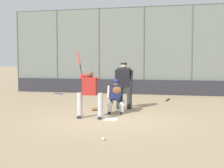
{
  "coord_description": "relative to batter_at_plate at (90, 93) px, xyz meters",
  "views": [
    {
      "loc": [
        -2.28,
        9.47,
        1.86
      ],
      "look_at": [
        0.21,
        -1.0,
        1.05
      ],
      "focal_mm": 50.0,
      "sensor_mm": 36.0,
      "label": 1
    }
  ],
  "objects": [
    {
      "name": "baseball_loose",
      "position": [
        -1.14,
        2.56,
        -0.8
      ],
      "size": [
        0.07,
        0.07,
        0.07
      ],
      "primitive_type": "sphere",
      "color": "white",
      "rests_on": "ground_plane"
    },
    {
      "name": "backstop_fence",
      "position": [
        -0.71,
        -7.69,
        1.67
      ],
      "size": [
        15.48,
        0.08,
        4.83
      ],
      "color": "#515651",
      "rests_on": "ground_plane"
    },
    {
      "name": "catcher_behind_plate",
      "position": [
        -0.6,
        -1.19,
        -0.2
      ],
      "size": [
        0.68,
        0.79,
        1.23
      ],
      "rotation": [
        0.0,
        0.0,
        0.13
      ],
      "color": "silver",
      "rests_on": "ground_plane"
    },
    {
      "name": "batter_at_plate",
      "position": [
        0.0,
        0.0,
        0.0
      ],
      "size": [
        1.02,
        0.61,
        2.14
      ],
      "rotation": [
        0.0,
        0.0,
        0.02
      ],
      "color": "#B7B7BC",
      "rests_on": "ground_plane"
    },
    {
      "name": "ground_plane",
      "position": [
        -0.71,
        0.02,
        -0.84
      ],
      "size": [
        160.0,
        160.0,
        0.0
      ],
      "primitive_type": "plane",
      "color": "tan"
    },
    {
      "name": "spare_bat_near_backstop",
      "position": [
        -2.19,
        -5.22,
        -0.81
      ],
      "size": [
        0.17,
        0.85,
        0.07
      ],
      "rotation": [
        0.0,
        0.0,
        4.57
      ],
      "color": "black",
      "rests_on": "ground_plane"
    },
    {
      "name": "spare_bat_by_padding",
      "position": [
        3.78,
        -6.48,
        -0.81
      ],
      "size": [
        0.72,
        0.55,
        0.07
      ],
      "rotation": [
        0.0,
        0.0,
        2.5
      ],
      "color": "black",
      "rests_on": "ground_plane"
    },
    {
      "name": "bleachers_beyond",
      "position": [
        -2.15,
        -9.84,
        -0.46
      ],
      "size": [
        10.78,
        1.95,
        1.16
      ],
      "color": "slate",
      "rests_on": "ground_plane"
    },
    {
      "name": "padding_wall",
      "position": [
        -0.71,
        -7.59,
        -0.44
      ],
      "size": [
        15.1,
        0.18,
        0.8
      ],
      "primitive_type": "cube",
      "color": "#28282D",
      "rests_on": "ground_plane"
    },
    {
      "name": "umpire_home",
      "position": [
        -0.68,
        -2.22,
        0.13
      ],
      "size": [
        0.73,
        0.45,
        1.8
      ],
      "rotation": [
        0.0,
        0.0,
        0.02
      ],
      "color": "#333333",
      "rests_on": "ground_plane"
    },
    {
      "name": "home_plate_marker",
      "position": [
        -0.71,
        0.02,
        -0.83
      ],
      "size": [
        0.43,
        0.43,
        0.01
      ],
      "primitive_type": "cube",
      "color": "white",
      "rests_on": "ground_plane"
    },
    {
      "name": "fielding_glove_on_dirt",
      "position": [
        0.26,
        -1.55,
        -0.78
      ],
      "size": [
        0.32,
        0.24,
        0.11
      ],
      "color": "brown",
      "rests_on": "ground_plane"
    }
  ]
}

